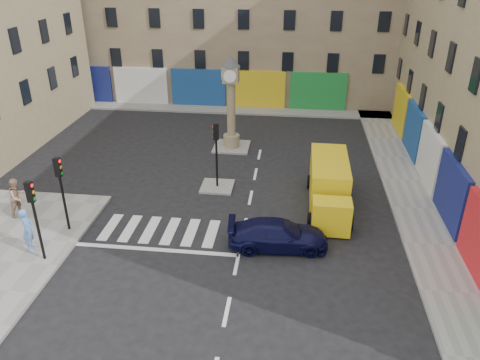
% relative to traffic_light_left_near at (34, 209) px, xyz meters
% --- Properties ---
extents(ground, '(120.00, 120.00, 0.00)m').
position_rel_traffic_light_left_near_xyz_m(ground, '(8.30, -0.20, -2.62)').
color(ground, black).
rests_on(ground, ground).
extents(sidewalk_right, '(2.60, 30.00, 0.15)m').
position_rel_traffic_light_left_near_xyz_m(sidewalk_right, '(17.00, 9.80, -2.55)').
color(sidewalk_right, gray).
rests_on(sidewalk_right, ground).
extents(sidewalk_far, '(32.00, 2.40, 0.15)m').
position_rel_traffic_light_left_near_xyz_m(sidewalk_far, '(4.30, 22.00, -2.55)').
color(sidewalk_far, gray).
rests_on(sidewalk_far, ground).
extents(island_near, '(1.80, 1.80, 0.12)m').
position_rel_traffic_light_left_near_xyz_m(island_near, '(6.30, 7.80, -2.56)').
color(island_near, gray).
rests_on(island_near, ground).
extents(island_far, '(2.40, 2.40, 0.12)m').
position_rel_traffic_light_left_near_xyz_m(island_far, '(6.30, 13.80, -2.56)').
color(island_far, gray).
rests_on(island_far, ground).
extents(traffic_light_left_near, '(0.28, 0.22, 3.70)m').
position_rel_traffic_light_left_near_xyz_m(traffic_light_left_near, '(0.00, 0.00, 0.00)').
color(traffic_light_left_near, black).
rests_on(traffic_light_left_near, sidewalk_left).
extents(traffic_light_left_far, '(0.28, 0.22, 3.70)m').
position_rel_traffic_light_left_near_xyz_m(traffic_light_left_far, '(0.00, 2.40, 0.00)').
color(traffic_light_left_far, black).
rests_on(traffic_light_left_far, sidewalk_left).
extents(traffic_light_island, '(0.28, 0.22, 3.70)m').
position_rel_traffic_light_left_near_xyz_m(traffic_light_island, '(6.30, 7.80, -0.03)').
color(traffic_light_island, black).
rests_on(traffic_light_island, island_near).
extents(clock_pillar, '(1.20, 1.20, 6.10)m').
position_rel_traffic_light_left_near_xyz_m(clock_pillar, '(6.30, 13.80, 0.93)').
color(clock_pillar, '#938360').
rests_on(clock_pillar, island_far).
extents(navy_sedan, '(4.63, 2.19, 1.30)m').
position_rel_traffic_light_left_near_xyz_m(navy_sedan, '(9.99, 2.28, -1.97)').
color(navy_sedan, black).
rests_on(navy_sedan, ground).
extents(yellow_van, '(2.20, 6.33, 2.29)m').
position_rel_traffic_light_left_near_xyz_m(yellow_van, '(12.43, 6.57, -1.48)').
color(yellow_van, yellow).
rests_on(yellow_van, ground).
extents(pedestrian_blue, '(0.65, 0.83, 2.01)m').
position_rel_traffic_light_left_near_xyz_m(pedestrian_blue, '(-0.92, 0.64, -1.46)').
color(pedestrian_blue, '#6096DD').
rests_on(pedestrian_blue, sidewalk_left).
extents(pedestrian_tan, '(0.99, 1.14, 1.98)m').
position_rel_traffic_light_left_near_xyz_m(pedestrian_tan, '(-3.01, 3.43, -1.48)').
color(pedestrian_tan, '#A27F63').
rests_on(pedestrian_tan, sidewalk_left).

